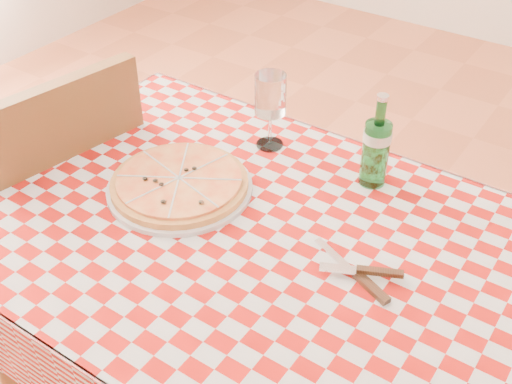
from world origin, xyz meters
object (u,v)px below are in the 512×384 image
wine_glass (270,111)px  dining_table (248,265)px  water_bottle (377,141)px  pizza_plate (179,182)px  chair_far (62,201)px

wine_glass → dining_table: bearing=-64.5°
dining_table → water_bottle: water_bottle is taller
pizza_plate → dining_table: bearing=-8.5°
chair_far → water_bottle: 0.90m
wine_glass → water_bottle: bearing=0.6°
chair_far → water_bottle: size_ratio=4.13×
dining_table → water_bottle: size_ratio=5.20×
wine_glass → pizza_plate: bearing=-103.8°
dining_table → chair_far: size_ratio=1.26×
dining_table → chair_far: (-0.64, 0.01, -0.11)m
chair_far → pizza_plate: chair_far is taller
water_bottle → wine_glass: water_bottle is taller
dining_table → pizza_plate: bearing=171.5°
pizza_plate → wine_glass: size_ratio=1.71×
dining_table → wine_glass: wine_glass is taller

